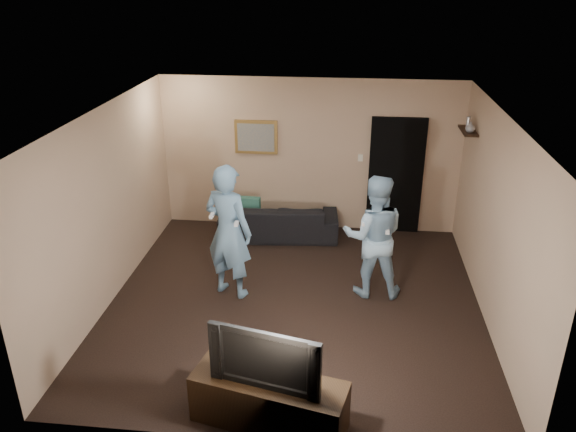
# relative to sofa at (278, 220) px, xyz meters

# --- Properties ---
(ground) EXTENTS (5.00, 5.00, 0.00)m
(ground) POSITION_rel_sofa_xyz_m (0.48, -2.03, -0.29)
(ground) COLOR black
(ground) RESTS_ON ground
(ceiling) EXTENTS (5.00, 5.00, 0.04)m
(ceiling) POSITION_rel_sofa_xyz_m (0.48, -2.03, 2.31)
(ceiling) COLOR silver
(ceiling) RESTS_ON wall_back
(wall_back) EXTENTS (5.00, 0.04, 2.60)m
(wall_back) POSITION_rel_sofa_xyz_m (0.48, 0.47, 1.01)
(wall_back) COLOR tan
(wall_back) RESTS_ON ground
(wall_front) EXTENTS (5.00, 0.04, 2.60)m
(wall_front) POSITION_rel_sofa_xyz_m (0.48, -4.53, 1.01)
(wall_front) COLOR tan
(wall_front) RESTS_ON ground
(wall_left) EXTENTS (0.04, 5.00, 2.60)m
(wall_left) POSITION_rel_sofa_xyz_m (-2.02, -2.03, 1.01)
(wall_left) COLOR tan
(wall_left) RESTS_ON ground
(wall_right) EXTENTS (0.04, 5.00, 2.60)m
(wall_right) POSITION_rel_sofa_xyz_m (2.98, -2.03, 1.01)
(wall_right) COLOR tan
(wall_right) RESTS_ON ground
(sofa) EXTENTS (2.05, 0.94, 0.58)m
(sofa) POSITION_rel_sofa_xyz_m (0.00, 0.00, 0.00)
(sofa) COLOR black
(sofa) RESTS_ON ground
(throw_pillow) EXTENTS (0.41, 0.15, 0.41)m
(throw_pillow) POSITION_rel_sofa_xyz_m (-0.51, 0.00, 0.19)
(throw_pillow) COLOR #1C554C
(throw_pillow) RESTS_ON sofa
(painting_frame) EXTENTS (0.72, 0.05, 0.57)m
(painting_frame) POSITION_rel_sofa_xyz_m (-0.42, 0.44, 1.31)
(painting_frame) COLOR olive
(painting_frame) RESTS_ON wall_back
(painting_canvas) EXTENTS (0.62, 0.01, 0.47)m
(painting_canvas) POSITION_rel_sofa_xyz_m (-0.42, 0.41, 1.31)
(painting_canvas) COLOR slate
(painting_canvas) RESTS_ON painting_frame
(doorway) EXTENTS (0.90, 0.06, 2.00)m
(doorway) POSITION_rel_sofa_xyz_m (1.93, 0.44, 0.71)
(doorway) COLOR black
(doorway) RESTS_ON ground
(light_switch) EXTENTS (0.08, 0.02, 0.12)m
(light_switch) POSITION_rel_sofa_xyz_m (1.33, 0.44, 1.01)
(light_switch) COLOR silver
(light_switch) RESTS_ON wall_back
(wall_shelf) EXTENTS (0.20, 0.60, 0.03)m
(wall_shelf) POSITION_rel_sofa_xyz_m (2.87, -0.23, 1.70)
(wall_shelf) COLOR black
(wall_shelf) RESTS_ON wall_right
(shelf_vase) EXTENTS (0.14, 0.14, 0.15)m
(shelf_vase) POSITION_rel_sofa_xyz_m (2.87, -0.35, 1.79)
(shelf_vase) COLOR #9E9EA2
(shelf_vase) RESTS_ON wall_shelf
(shelf_figurine) EXTENTS (0.06, 0.06, 0.18)m
(shelf_figurine) POSITION_rel_sofa_xyz_m (2.87, -0.17, 1.80)
(shelf_figurine) COLOR silver
(shelf_figurine) RESTS_ON wall_shelf
(tv_console) EXTENTS (1.61, 0.83, 0.55)m
(tv_console) POSITION_rel_sofa_xyz_m (0.44, -4.28, -0.04)
(tv_console) COLOR black
(tv_console) RESTS_ON ground
(television) EXTENTS (1.11, 0.39, 0.64)m
(television) POSITION_rel_sofa_xyz_m (0.44, -4.28, 0.55)
(television) COLOR black
(television) RESTS_ON tv_console
(wii_player_left) EXTENTS (0.81, 0.67, 1.89)m
(wii_player_left) POSITION_rel_sofa_xyz_m (-0.44, -1.88, 0.66)
(wii_player_left) COLOR #658EAF
(wii_player_left) RESTS_ON ground
(wii_player_right) EXTENTS (0.86, 0.68, 1.74)m
(wii_player_right) POSITION_rel_sofa_xyz_m (1.51, -1.65, 0.58)
(wii_player_right) COLOR #90B6D1
(wii_player_right) RESTS_ON ground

